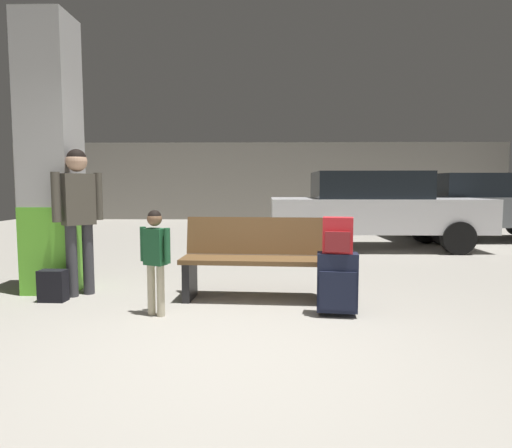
% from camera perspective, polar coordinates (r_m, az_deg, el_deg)
% --- Properties ---
extents(ground_plane, '(18.00, 18.00, 0.10)m').
position_cam_1_polar(ground_plane, '(7.24, -0.68, -5.22)').
color(ground_plane, gray).
extents(garage_back_wall, '(18.00, 0.12, 2.80)m').
position_cam_1_polar(garage_back_wall, '(15.98, 0.32, 5.62)').
color(garage_back_wall, gray).
rests_on(garage_back_wall, ground_plane).
extents(structural_pillar, '(0.57, 0.57, 3.17)m').
position_cam_1_polar(structural_pillar, '(5.63, -25.22, 7.93)').
color(structural_pillar, '#66C633').
rests_on(structural_pillar, ground_plane).
extents(bench, '(1.63, 0.63, 0.89)m').
position_cam_1_polar(bench, '(4.78, -0.01, -4.58)').
color(bench, brown).
rests_on(bench, ground_plane).
extents(suitcase, '(0.40, 0.27, 0.60)m').
position_cam_1_polar(suitcase, '(4.25, 10.58, -7.54)').
color(suitcase, '#191E33').
rests_on(suitcase, ground_plane).
extents(backpack_bright, '(0.31, 0.24, 0.34)m').
position_cam_1_polar(backpack_bright, '(4.18, 10.67, -1.51)').
color(backpack_bright, red).
rests_on(backpack_bright, suitcase).
extents(child, '(0.32, 0.25, 1.01)m').
position_cam_1_polar(child, '(4.24, -13.06, -3.46)').
color(child, beige).
rests_on(child, ground_plane).
extents(adult, '(0.43, 0.42, 1.64)m').
position_cam_1_polar(adult, '(5.25, -22.25, 2.21)').
color(adult, '#38383D').
rests_on(adult, ground_plane).
extents(backpack_dark_floor, '(0.29, 0.20, 0.34)m').
position_cam_1_polar(backpack_dark_floor, '(5.20, -24.99, -7.35)').
color(backpack_dark_floor, black).
rests_on(backpack_dark_floor, ground_plane).
extents(parked_car_side, '(4.15, 1.90, 1.51)m').
position_cam_1_polar(parked_car_side, '(11.23, 27.62, 2.25)').
color(parked_car_side, slate).
rests_on(parked_car_side, ground_plane).
extents(parked_car_near, '(4.10, 1.80, 1.51)m').
position_cam_1_polar(parked_car_near, '(8.93, 15.07, 2.08)').
color(parked_car_near, silver).
rests_on(parked_car_near, ground_plane).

